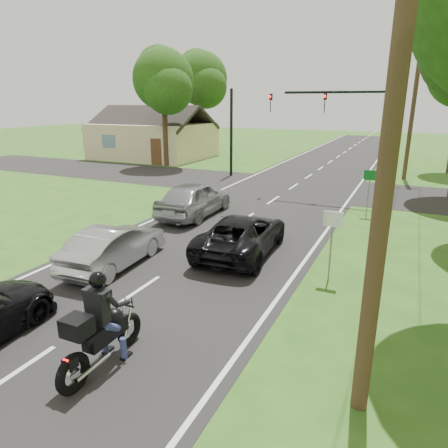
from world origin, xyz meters
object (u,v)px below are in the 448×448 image
at_px(motorcycle_rider, 99,332).
at_px(sign_green, 369,182).
at_px(utility_pole_far, 414,102).
at_px(silver_sedan, 114,246).
at_px(traffic_signal, 349,121).
at_px(utility_pole_near, 395,102).
at_px(sign_white, 332,229).
at_px(dark_suv, 242,234).
at_px(silver_suv, 194,198).

xyz_separation_m(motorcycle_rider, sign_green, (3.48, 14.06, 0.79)).
height_order(utility_pole_far, sign_green, utility_pole_far).
xyz_separation_m(motorcycle_rider, silver_sedan, (-3.17, 4.22, -0.13)).
distance_m(motorcycle_rider, traffic_signal, 17.50).
height_order(silver_sedan, utility_pole_far, utility_pole_far).
height_order(motorcycle_rider, traffic_signal, traffic_signal).
xyz_separation_m(utility_pole_near, sign_white, (-1.50, 4.98, -3.49)).
distance_m(silver_sedan, traffic_signal, 14.25).
height_order(dark_suv, utility_pole_far, utility_pole_far).
xyz_separation_m(traffic_signal, sign_green, (1.56, -3.02, -2.54)).
bearing_deg(motorcycle_rider, silver_sedan, 126.45).
bearing_deg(utility_pole_far, sign_green, -96.73).
bearing_deg(motorcycle_rider, sign_green, 75.65).
bearing_deg(dark_suv, sign_white, 158.67).
distance_m(dark_suv, utility_pole_near, 8.81).
bearing_deg(sign_white, dark_suv, 162.40).
bearing_deg(silver_suv, utility_pole_far, -121.57).
relative_size(silver_sedan, utility_pole_far, 0.41).
bearing_deg(dark_suv, traffic_signal, -104.24).
bearing_deg(silver_sedan, traffic_signal, -115.47).
bearing_deg(silver_suv, motorcycle_rider, 108.62).
height_order(silver_suv, traffic_signal, traffic_signal).
xyz_separation_m(silver_suv, sign_white, (7.06, -4.52, 0.77)).
xyz_separation_m(dark_suv, utility_pole_far, (4.72, 18.00, 4.40)).
relative_size(silver_sedan, traffic_signal, 0.64).
xyz_separation_m(traffic_signal, utility_pole_near, (2.86, -16.00, 0.95)).
xyz_separation_m(traffic_signal, utility_pole_far, (2.86, 8.00, 0.95)).
bearing_deg(utility_pole_near, dark_suv, 128.17).
bearing_deg(sign_white, motorcycle_rider, -118.45).
distance_m(silver_suv, traffic_signal, 9.25).
bearing_deg(motorcycle_rider, utility_pole_near, 12.27).
relative_size(utility_pole_near, utility_pole_far, 1.00).
xyz_separation_m(motorcycle_rider, dark_suv, (0.07, 7.08, -0.13)).
relative_size(sign_white, sign_green, 1.00).
bearing_deg(sign_green, sign_white, -91.43).
distance_m(dark_suv, silver_suv, 5.20).
bearing_deg(motorcycle_rider, utility_pole_far, 78.76).
distance_m(silver_sedan, utility_pole_far, 22.75).
relative_size(traffic_signal, utility_pole_near, 0.64).
bearing_deg(traffic_signal, sign_green, -62.62).
xyz_separation_m(utility_pole_near, sign_green, (-1.30, 12.98, -3.49)).
bearing_deg(utility_pole_near, silver_suv, 132.01).
height_order(dark_suv, silver_sedan, dark_suv).
bearing_deg(silver_sedan, silver_suv, -88.42).
bearing_deg(utility_pole_far, sign_white, -94.51).
xyz_separation_m(silver_suv, sign_green, (7.26, 3.48, 0.77)).
xyz_separation_m(motorcycle_rider, silver_suv, (-3.78, 10.58, 0.02)).
relative_size(silver_suv, sign_white, 2.26).
xyz_separation_m(traffic_signal, sign_white, (1.36, -11.02, -2.54)).
height_order(motorcycle_rider, utility_pole_near, utility_pole_near).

